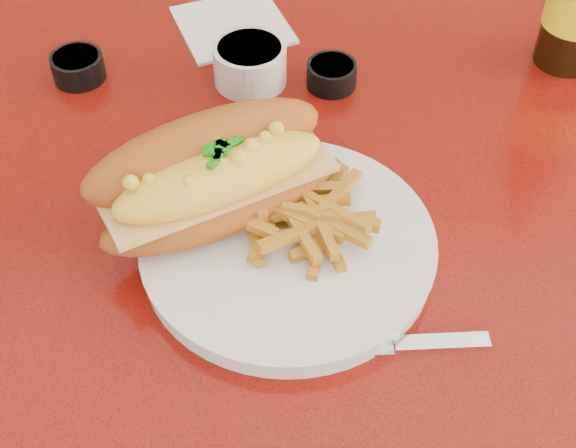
{
  "coord_description": "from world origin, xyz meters",
  "views": [
    {
      "loc": [
        0.01,
        -0.53,
        1.32
      ],
      "look_at": [
        0.02,
        -0.07,
        0.81
      ],
      "focal_mm": 50.0,
      "sensor_mm": 36.0,
      "label": 1
    }
  ],
  "objects_px": {
    "dinner_plate": "(288,247)",
    "knife": "(382,346)",
    "diner_table": "(268,303)",
    "sauce_cup_right": "(332,74)",
    "mac_hoagie": "(215,176)",
    "gravy_ramekin": "(250,63)",
    "booth_bench_far": "(267,81)",
    "fork": "(363,242)",
    "sauce_cup_left": "(78,66)"
  },
  "relations": [
    {
      "from": "fork",
      "to": "sauce_cup_right",
      "type": "xyz_separation_m",
      "value": [
        -0.01,
        0.24,
        -0.0
      ]
    },
    {
      "from": "booth_bench_far",
      "to": "mac_hoagie",
      "type": "distance_m",
      "value": 1.0
    },
    {
      "from": "mac_hoagie",
      "to": "sauce_cup_right",
      "type": "distance_m",
      "value": 0.24
    },
    {
      "from": "fork",
      "to": "gravy_ramekin",
      "type": "bearing_deg",
      "value": 36.23
    },
    {
      "from": "mac_hoagie",
      "to": "sauce_cup_right",
      "type": "xyz_separation_m",
      "value": [
        0.12,
        0.2,
        -0.05
      ]
    },
    {
      "from": "booth_bench_far",
      "to": "gravy_ramekin",
      "type": "distance_m",
      "value": 0.81
    },
    {
      "from": "dinner_plate",
      "to": "gravy_ramekin",
      "type": "relative_size",
      "value": 3.01
    },
    {
      "from": "fork",
      "to": "gravy_ramekin",
      "type": "xyz_separation_m",
      "value": [
        -0.1,
        0.25,
        0.01
      ]
    },
    {
      "from": "diner_table",
      "to": "sauce_cup_right",
      "type": "bearing_deg",
      "value": 67.23
    },
    {
      "from": "fork",
      "to": "sauce_cup_left",
      "type": "relative_size",
      "value": 1.91
    },
    {
      "from": "diner_table",
      "to": "knife",
      "type": "xyz_separation_m",
      "value": [
        0.09,
        -0.17,
        0.16
      ]
    },
    {
      "from": "dinner_plate",
      "to": "knife",
      "type": "height_order",
      "value": "dinner_plate"
    },
    {
      "from": "booth_bench_far",
      "to": "dinner_plate",
      "type": "relative_size",
      "value": 4.0
    },
    {
      "from": "booth_bench_far",
      "to": "fork",
      "type": "height_order",
      "value": "booth_bench_far"
    },
    {
      "from": "mac_hoagie",
      "to": "gravy_ramekin",
      "type": "distance_m",
      "value": 0.22
    },
    {
      "from": "knife",
      "to": "gravy_ramekin",
      "type": "bearing_deg",
      "value": 105.57
    },
    {
      "from": "gravy_ramekin",
      "to": "sauce_cup_left",
      "type": "xyz_separation_m",
      "value": [
        -0.19,
        0.01,
        -0.01
      ]
    },
    {
      "from": "gravy_ramekin",
      "to": "mac_hoagie",
      "type": "bearing_deg",
      "value": -97.54
    },
    {
      "from": "knife",
      "to": "booth_bench_far",
      "type": "bearing_deg",
      "value": 94.01
    },
    {
      "from": "booth_bench_far",
      "to": "mac_hoagie",
      "type": "bearing_deg",
      "value": -92.92
    },
    {
      "from": "mac_hoagie",
      "to": "sauce_cup_left",
      "type": "height_order",
      "value": "mac_hoagie"
    },
    {
      "from": "sauce_cup_right",
      "to": "booth_bench_far",
      "type": "bearing_deg",
      "value": 96.56
    },
    {
      "from": "fork",
      "to": "booth_bench_far",
      "type": "bearing_deg",
      "value": 20.28
    },
    {
      "from": "booth_bench_far",
      "to": "sauce_cup_left",
      "type": "relative_size",
      "value": 16.43
    },
    {
      "from": "gravy_ramekin",
      "to": "booth_bench_far",
      "type": "bearing_deg",
      "value": 88.66
    },
    {
      "from": "fork",
      "to": "gravy_ramekin",
      "type": "relative_size",
      "value": 1.4
    },
    {
      "from": "mac_hoagie",
      "to": "fork",
      "type": "bearing_deg",
      "value": -44.68
    },
    {
      "from": "dinner_plate",
      "to": "gravy_ramekin",
      "type": "xyz_separation_m",
      "value": [
        -0.03,
        0.25,
        0.01
      ]
    },
    {
      "from": "mac_hoagie",
      "to": "fork",
      "type": "distance_m",
      "value": 0.14
    },
    {
      "from": "booth_bench_far",
      "to": "mac_hoagie",
      "type": "xyz_separation_m",
      "value": [
        -0.04,
        -0.84,
        0.54
      ]
    },
    {
      "from": "diner_table",
      "to": "fork",
      "type": "xyz_separation_m",
      "value": [
        0.09,
        -0.07,
        0.18
      ]
    },
    {
      "from": "fork",
      "to": "mac_hoagie",
      "type": "bearing_deg",
      "value": 86.44
    },
    {
      "from": "dinner_plate",
      "to": "mac_hoagie",
      "type": "height_order",
      "value": "mac_hoagie"
    },
    {
      "from": "sauce_cup_right",
      "to": "gravy_ramekin",
      "type": "bearing_deg",
      "value": 173.54
    },
    {
      "from": "diner_table",
      "to": "sauce_cup_right",
      "type": "distance_m",
      "value": 0.26
    },
    {
      "from": "dinner_plate",
      "to": "mac_hoagie",
      "type": "bearing_deg",
      "value": 147.79
    },
    {
      "from": "fork",
      "to": "sauce_cup_right",
      "type": "bearing_deg",
      "value": 17.58
    },
    {
      "from": "mac_hoagie",
      "to": "sauce_cup_right",
      "type": "height_order",
      "value": "mac_hoagie"
    },
    {
      "from": "booth_bench_far",
      "to": "knife",
      "type": "height_order",
      "value": "booth_bench_far"
    },
    {
      "from": "gravy_ramekin",
      "to": "dinner_plate",
      "type": "bearing_deg",
      "value": -82.19
    },
    {
      "from": "mac_hoagie",
      "to": "gravy_ramekin",
      "type": "height_order",
      "value": "mac_hoagie"
    },
    {
      "from": "fork",
      "to": "knife",
      "type": "height_order",
      "value": "fork"
    },
    {
      "from": "dinner_plate",
      "to": "fork",
      "type": "height_order",
      "value": "same"
    },
    {
      "from": "mac_hoagie",
      "to": "knife",
      "type": "xyz_separation_m",
      "value": [
        0.14,
        -0.14,
        -0.06
      ]
    },
    {
      "from": "diner_table",
      "to": "dinner_plate",
      "type": "height_order",
      "value": "dinner_plate"
    },
    {
      "from": "diner_table",
      "to": "booth_bench_far",
      "type": "distance_m",
      "value": 0.87
    },
    {
      "from": "diner_table",
      "to": "sauce_cup_left",
      "type": "relative_size",
      "value": 16.84
    },
    {
      "from": "mac_hoagie",
      "to": "knife",
      "type": "distance_m",
      "value": 0.2
    },
    {
      "from": "gravy_ramekin",
      "to": "sauce_cup_left",
      "type": "distance_m",
      "value": 0.19
    },
    {
      "from": "dinner_plate",
      "to": "fork",
      "type": "bearing_deg",
      "value": -2.64
    }
  ]
}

